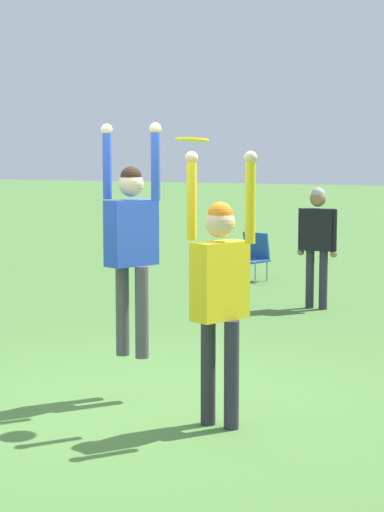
# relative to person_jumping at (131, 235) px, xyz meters

# --- Properties ---
(ground_plane) EXTENTS (120.00, 120.00, 0.00)m
(ground_plane) POSITION_rel_person_jumping_xyz_m (0.14, -0.08, -1.47)
(ground_plane) COLOR #4C7A38
(person_jumping) EXTENTS (0.62, 0.51, 2.06)m
(person_jumping) POSITION_rel_person_jumping_xyz_m (0.00, 0.00, 0.00)
(person_jumping) COLOR #4C4C51
(person_jumping) RESTS_ON ground_plane
(person_defending) EXTENTS (0.63, 0.51, 2.20)m
(person_defending) POSITION_rel_person_jumping_xyz_m (1.07, -0.31, -0.30)
(person_defending) COLOR #2D2D38
(person_defending) RESTS_ON ground_plane
(frisbee) EXTENTS (0.28, 0.28, 0.04)m
(frisbee) POSITION_rel_person_jumping_xyz_m (0.67, -0.07, 0.82)
(frisbee) COLOR yellow
(camping_chair_1) EXTENTS (0.62, 0.66, 0.84)m
(camping_chair_1) POSITION_rel_person_jumping_xyz_m (-2.48, 7.16, -1.00)
(camping_chair_1) COLOR gray
(camping_chair_1) RESTS_ON ground_plane
(person_spectator_near) EXTENTS (0.61, 0.28, 1.73)m
(person_spectator_near) POSITION_rel_person_jumping_xyz_m (-0.41, 5.12, -0.42)
(person_spectator_near) COLOR #2D2D38
(person_spectator_near) RESTS_ON ground_plane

